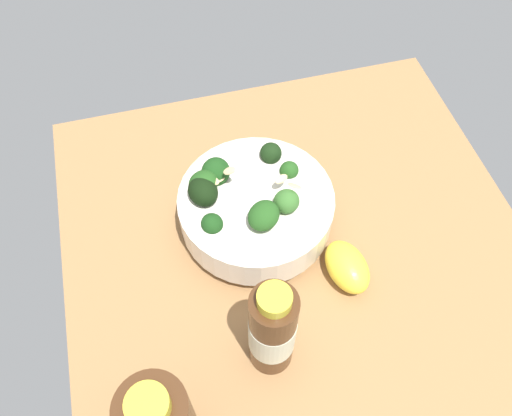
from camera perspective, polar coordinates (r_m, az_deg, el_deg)
ground_plane at (r=70.81cm, az=4.47°, el=-4.88°), size 59.76×59.76×3.45cm
bowl_of_broccoli at (r=67.28cm, az=-0.24°, el=0.18°), size 19.55×19.55×10.18cm
lemon_wedge at (r=66.35cm, az=9.75°, el=-6.24°), size 5.79×8.03×4.13cm
bottle_tall at (r=56.47cm, az=1.76°, el=-13.00°), size 5.01×5.01×15.93cm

